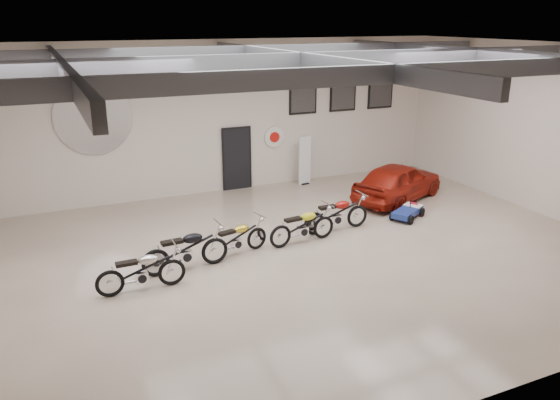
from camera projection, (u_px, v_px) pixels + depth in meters
name	position (u px, v px, depth m)	size (l,w,h in m)	color
floor	(300.00, 256.00, 13.59)	(16.00, 12.00, 0.01)	#B7A68C
ceiling	(302.00, 48.00, 12.00)	(16.00, 12.00, 0.01)	slate
back_wall	(221.00, 118.00, 17.99)	(16.00, 0.02, 5.00)	beige
right_wall	(547.00, 131.00, 15.89)	(0.02, 12.00, 5.00)	beige
ceiling_beams	(302.00, 60.00, 12.08)	(15.80, 11.80, 0.32)	#5C5E64
door	(237.00, 159.00, 18.60)	(0.92, 0.08, 2.10)	black
logo_plaque	(93.00, 117.00, 16.31)	(2.30, 0.06, 1.16)	silver
poster_left	(303.00, 95.00, 18.93)	(1.05, 0.08, 1.35)	black
poster_mid	(343.00, 92.00, 19.54)	(1.05, 0.08, 1.35)	black
poster_right	(380.00, 90.00, 20.16)	(1.05, 0.08, 1.35)	black
oil_sign	(274.00, 137.00, 18.94)	(0.72, 0.10, 0.72)	white
banner_stand	(305.00, 160.00, 19.18)	(0.48, 0.19, 1.77)	white
motorcycle_silver	(141.00, 270.00, 11.70)	(1.89, 0.59, 0.98)	silver
motorcycle_black	(185.00, 249.00, 12.67)	(2.05, 0.63, 1.06)	silver
motorcycle_gold	(236.00, 238.00, 13.49)	(1.78, 0.55, 0.93)	silver
motorcycle_yellow	(302.00, 225.00, 14.22)	(1.90, 0.59, 0.99)	silver
motorcycle_red	(336.00, 213.00, 15.04)	(1.96, 0.61, 1.02)	silver
go_kart	(409.00, 209.00, 16.15)	(1.47, 0.66, 0.53)	navy
vintage_car	(398.00, 181.00, 17.56)	(3.68, 1.49, 1.26)	maroon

